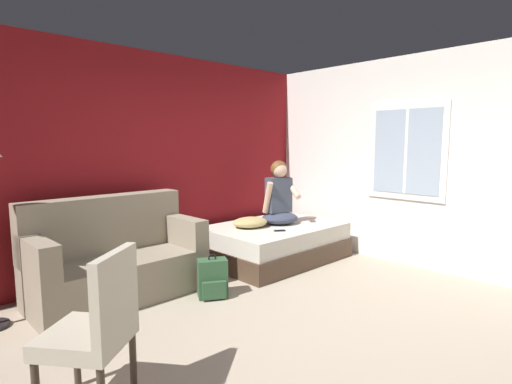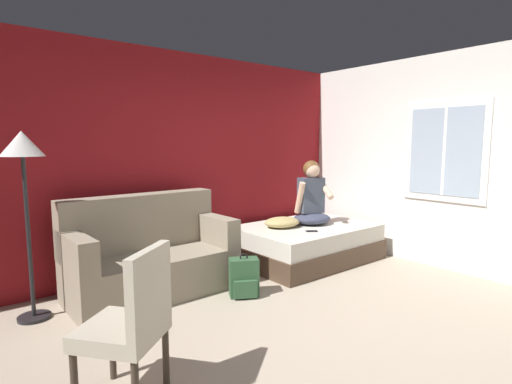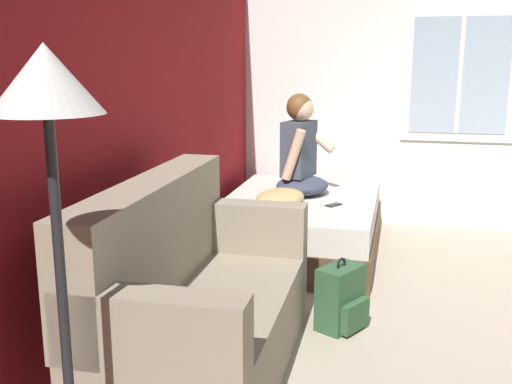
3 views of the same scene
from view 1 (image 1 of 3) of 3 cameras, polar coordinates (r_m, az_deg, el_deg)
The scene contains 10 objects.
ground_plane at distance 3.49m, azimuth 6.20°, elevation -20.27°, with size 40.00×40.00×0.00m, color tan.
wall_back_accent at distance 5.14m, azimuth -16.06°, elevation 4.01°, with size 10.16×0.16×2.70m, color maroon.
wall_side_with_window at distance 5.43m, azimuth 24.82°, elevation 3.80°, with size 0.19×6.37×2.70m.
bed at distance 5.53m, azimuth 2.61°, elevation -7.21°, with size 1.84×1.30×0.48m.
couch at distance 4.44m, azimuth -19.41°, elevation -9.12°, with size 1.71×0.84×1.04m.
side_chair at distance 2.65m, azimuth -21.85°, elevation -17.26°, with size 0.65×0.65×0.98m.
person_seated at distance 5.52m, azimuth 3.33°, elevation -0.89°, with size 0.62×0.57×0.88m.
backpack at distance 4.26m, azimuth -6.22°, elevation -12.26°, with size 0.35×0.33×0.46m.
throw_pillow at distance 5.30m, azimuth -0.84°, elevation -4.35°, with size 0.48×0.36×0.14m, color tan.
cell_phone at distance 5.12m, azimuth 3.39°, elevation -5.53°, with size 0.07×0.14×0.01m, color black.
Camera 1 is at (-2.38, -1.98, 1.60)m, focal length 28.00 mm.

